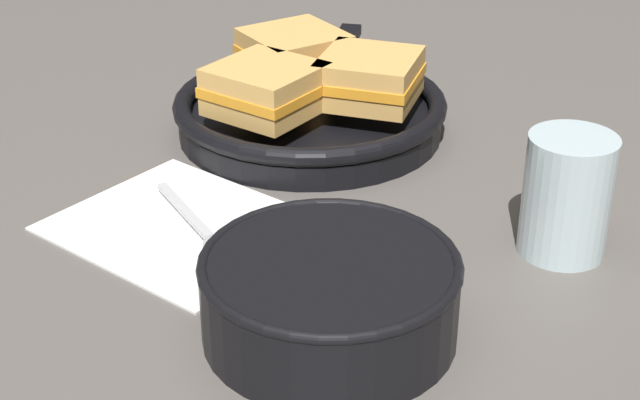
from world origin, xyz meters
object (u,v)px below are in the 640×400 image
(spoon, at_px, (212,240))
(sandwich_near_left, at_px, (369,78))
(sandwich_far_left, at_px, (266,89))
(drinking_glass, at_px, (567,195))
(sandwich_near_right, at_px, (294,53))
(soup_bowl, at_px, (330,292))
(skillet, at_px, (310,113))

(spoon, relative_size, sandwich_near_left, 1.25)
(sandwich_far_left, relative_size, drinking_glass, 0.99)
(spoon, xyz_separation_m, sandwich_near_right, (-0.13, 0.26, 0.06))
(soup_bowl, xyz_separation_m, sandwich_far_left, (-0.24, 0.20, 0.03))
(sandwich_near_left, bearing_deg, skillet, -157.23)
(soup_bowl, bearing_deg, spoon, 167.42)
(sandwich_far_left, bearing_deg, spoon, -62.36)
(spoon, height_order, sandwich_near_left, sandwich_near_left)
(sandwich_near_right, bearing_deg, sandwich_near_left, -5.18)
(soup_bowl, xyz_separation_m, spoon, (-0.15, 0.03, -0.03))
(skillet, distance_m, sandwich_near_left, 0.07)
(drinking_glass, bearing_deg, soup_bowl, -110.02)
(sandwich_near_right, height_order, sandwich_far_left, same)
(soup_bowl, distance_m, sandwich_near_right, 0.41)
(soup_bowl, bearing_deg, sandwich_far_left, 139.42)
(sandwich_near_left, bearing_deg, spoon, -83.54)
(skillet, height_order, sandwich_near_left, sandwich_near_left)
(drinking_glass, bearing_deg, sandwich_near_left, 162.36)
(spoon, distance_m, sandwich_near_left, 0.26)
(spoon, relative_size, sandwich_near_right, 1.27)
(sandwich_near_right, relative_size, sandwich_far_left, 1.21)
(sandwich_near_left, relative_size, sandwich_near_right, 1.01)
(spoon, distance_m, sandwich_far_left, 0.20)
(soup_bowl, distance_m, sandwich_near_left, 0.34)
(spoon, distance_m, sandwich_near_right, 0.30)
(skillet, bearing_deg, sandwich_near_left, 22.77)
(spoon, xyz_separation_m, sandwich_far_left, (-0.09, 0.17, 0.06))
(skillet, bearing_deg, sandwich_near_right, 145.79)
(spoon, distance_m, skillet, 0.25)
(soup_bowl, xyz_separation_m, sandwich_near_right, (-0.28, 0.30, 0.03))
(soup_bowl, height_order, drinking_glass, drinking_glass)
(soup_bowl, height_order, sandwich_far_left, sandwich_far_left)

